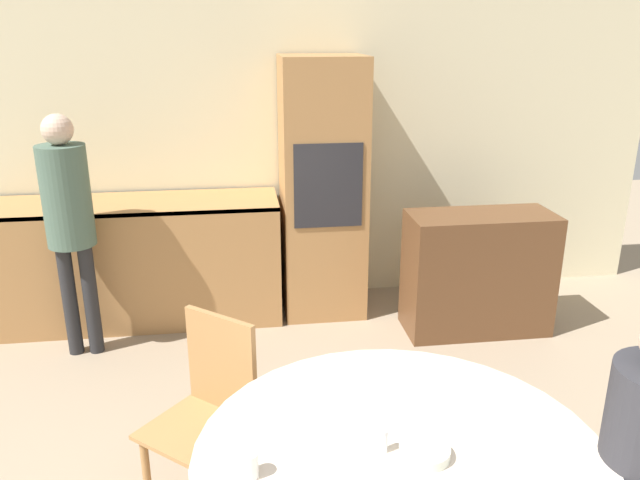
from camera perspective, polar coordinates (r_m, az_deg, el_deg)
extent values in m
cube|color=beige|center=(4.91, -3.57, 9.28)|extent=(6.02, 0.05, 2.60)
cube|color=#AD7A47|center=(4.84, -16.31, -1.90)|extent=(2.09, 0.60, 0.92)
cube|color=black|center=(4.71, -16.80, 3.20)|extent=(2.09, 0.60, 0.03)
cube|color=#AD7A47|center=(4.68, 0.22, 4.67)|extent=(0.61, 0.58, 1.93)
cube|color=#28282D|center=(4.38, 0.77, 4.96)|extent=(0.49, 0.01, 0.60)
cube|color=brown|center=(4.63, 14.22, -2.92)|extent=(1.03, 0.45, 0.88)
cylinder|color=beige|center=(2.27, 7.40, -18.93)|extent=(1.43, 1.43, 0.03)
cylinder|color=#AD7A47|center=(3.04, -15.52, -20.41)|extent=(0.04, 0.04, 0.45)
cylinder|color=#AD7A47|center=(3.21, -11.11, -17.66)|extent=(0.04, 0.04, 0.45)
cylinder|color=#AD7A47|center=(3.04, -6.44, -19.84)|extent=(0.04, 0.04, 0.45)
cube|color=#AD7A47|center=(2.89, -11.27, -16.59)|extent=(0.56, 0.56, 0.02)
cube|color=#AD7A47|center=(2.87, -9.00, -10.99)|extent=(0.31, 0.27, 0.46)
cylinder|color=#262628|center=(4.50, -21.90, -5.13)|extent=(0.10, 0.10, 0.78)
cylinder|color=#262628|center=(4.47, -20.21, -5.09)|extent=(0.10, 0.10, 0.78)
cylinder|color=#4C6656|center=(4.26, -22.18, 3.73)|extent=(0.30, 0.30, 0.65)
sphere|color=beige|center=(4.18, -22.90, 9.30)|extent=(0.19, 0.19, 0.19)
cylinder|color=white|center=(2.13, -6.55, -19.73)|extent=(0.06, 0.06, 0.09)
cylinder|color=silver|center=(2.24, 9.54, -18.59)|extent=(0.17, 0.17, 0.04)
cylinder|color=white|center=(2.23, 5.78, -17.92)|extent=(0.03, 0.03, 0.07)
cylinder|color=silver|center=(2.21, 5.82, -17.02)|extent=(0.03, 0.03, 0.01)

